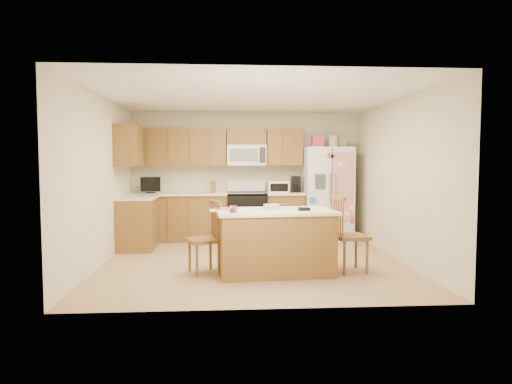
{
  "coord_description": "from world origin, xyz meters",
  "views": [
    {
      "loc": [
        -0.42,
        -6.88,
        1.55
      ],
      "look_at": [
        0.07,
        0.35,
        1.04
      ],
      "focal_mm": 32.0,
      "sensor_mm": 36.0,
      "label": 1
    }
  ],
  "objects": [
    {
      "name": "room_shell",
      "position": [
        0.0,
        0.0,
        1.44
      ],
      "size": [
        4.6,
        4.6,
        2.52
      ],
      "color": "beige",
      "rests_on": "ground"
    },
    {
      "name": "ground",
      "position": [
        0.0,
        0.0,
        0.0
      ],
      "size": [
        4.5,
        4.5,
        0.0
      ],
      "primitive_type": "plane",
      "color": "tan",
      "rests_on": "ground"
    },
    {
      "name": "windsor_chair_right",
      "position": [
        1.29,
        -0.73,
        0.5
      ],
      "size": [
        0.49,
        0.51,
        1.06
      ],
      "color": "olive",
      "rests_on": "ground"
    },
    {
      "name": "stove",
      "position": [
        0.0,
        1.94,
        0.47
      ],
      "size": [
        0.76,
        0.65,
        1.13
      ],
      "color": "black",
      "rests_on": "ground"
    },
    {
      "name": "windsor_chair_back",
      "position": [
        0.33,
        -0.05,
        0.43
      ],
      "size": [
        0.44,
        0.43,
        0.9
      ],
      "color": "olive",
      "rests_on": "ground"
    },
    {
      "name": "cabinetry",
      "position": [
        -0.98,
        1.79,
        0.91
      ],
      "size": [
        3.36,
        1.56,
        2.15
      ],
      "color": "olive",
      "rests_on": "ground"
    },
    {
      "name": "refrigerator",
      "position": [
        1.57,
        1.87,
        0.92
      ],
      "size": [
        0.9,
        0.79,
        2.04
      ],
      "color": "white",
      "rests_on": "ground"
    },
    {
      "name": "island",
      "position": [
        0.26,
        -0.74,
        0.44
      ],
      "size": [
        1.73,
        1.05,
        0.96
      ],
      "color": "olive",
      "rests_on": "ground"
    },
    {
      "name": "windsor_chair_left",
      "position": [
        -0.69,
        -0.67,
        0.47
      ],
      "size": [
        0.53,
        0.54,
        0.99
      ],
      "color": "olive",
      "rests_on": "ground"
    }
  ]
}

